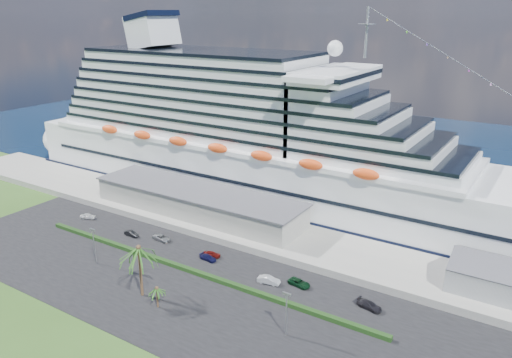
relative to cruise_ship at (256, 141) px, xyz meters
The scene contains 19 objects.
ground 69.56m from the cruise_ship, 71.40° to the right, with size 420.00×420.00×0.00m, color #2C4D19.
asphalt_lot 59.58m from the cruise_ship, 67.89° to the right, with size 140.00×38.00×0.12m, color black.
wharf 35.90m from the cruise_ship, 48.10° to the right, with size 240.00×20.00×1.80m, color gray.
water 71.40m from the cruise_ship, 71.93° to the left, with size 420.00×160.00×0.02m, color black.
cruise_ship is the anchor object (origin of this frame).
terminal_building 26.92m from the cruise_ship, 98.22° to the right, with size 61.00×15.00×6.30m.
hedge 52.41m from the cruise_ship, 74.26° to the right, with size 88.00×1.10×0.90m, color black.
lamp_post_left 57.50m from the cruise_ship, 96.59° to the right, with size 1.60×0.35×8.27m.
lamp_post_right 70.64m from the cruise_ship, 53.44° to the right, with size 1.60×0.35×8.27m.
palm_tall 61.56m from the cruise_ship, 79.12° to the right, with size 8.82×8.82×11.13m.
palm_short 65.13m from the cruise_ship, 74.52° to the right, with size 3.53×3.53×4.56m.
parked_car_0 51.50m from the cruise_ship, 124.66° to the right, with size 1.65×4.10×1.40m, color silver.
parked_car_1 45.86m from the cruise_ship, 103.53° to the right, with size 1.37×3.94×1.30m, color black.
parked_car_2 42.74m from the cruise_ship, 93.05° to the right, with size 2.25×4.88×1.36m, color gray.
parked_car_3 46.64m from the cruise_ship, 71.92° to the right, with size 1.71×4.20×1.22m, color #10113B.
parked_car_4 45.06m from the cruise_ship, 71.53° to the right, with size 1.62×4.02×1.37m, color #65100D.
parked_car_5 54.88m from the cruise_ship, 54.87° to the right, with size 1.63×4.69×1.54m, color silver.
parked_car_6 56.37m from the cruise_ship, 48.37° to the right, with size 2.19×4.75×1.32m, color black.
parked_car_7 66.94m from the cruise_ship, 38.65° to the right, with size 2.01×4.95×1.44m, color black.
Camera 1 is at (54.61, -56.10, 53.17)m, focal length 35.00 mm.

